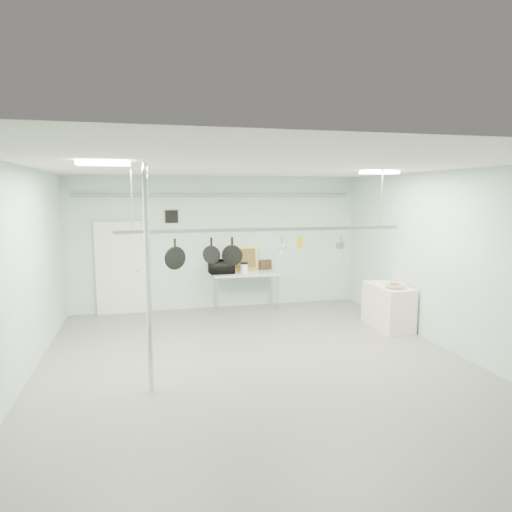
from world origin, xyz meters
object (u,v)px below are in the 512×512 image
object	(u,v)px
coffee_canister	(244,268)
skillet_right	(232,251)
pot_rack	(265,228)
skillet_mid	(211,250)
microwave	(221,267)
prep_table	(246,275)
fruit_bowl	(395,286)
side_cabinet	(388,307)
chrome_pole	(148,280)
skillet_left	(175,254)

from	to	relation	value
coffee_canister	skillet_right	distance (m)	3.49
pot_rack	skillet_mid	size ratio (longest dim) A/B	11.81
pot_rack	microwave	world-z (taller)	pot_rack
prep_table	fruit_bowl	distance (m)	3.53
side_cabinet	fruit_bowl	size ratio (longest dim) A/B	2.91
pot_rack	fruit_bowl	bearing A→B (deg)	15.63
chrome_pole	fruit_bowl	bearing A→B (deg)	19.62
pot_rack	coffee_canister	distance (m)	3.50
prep_table	skillet_left	size ratio (longest dim) A/B	3.28
pot_rack	microwave	distance (m)	3.52
coffee_canister	skillet_right	bearing A→B (deg)	-105.60
pot_rack	skillet_left	bearing A→B (deg)	180.00
prep_table	chrome_pole	bearing A→B (deg)	-118.71
microwave	skillet_right	distance (m)	3.43
skillet_right	prep_table	bearing A→B (deg)	95.43
microwave	skillet_mid	world-z (taller)	skillet_mid
prep_table	microwave	bearing A→B (deg)	178.63
pot_rack	fruit_bowl	distance (m)	3.28
prep_table	microwave	size ratio (longest dim) A/B	2.75
side_cabinet	fruit_bowl	distance (m)	0.58
skillet_left	skillet_mid	distance (m)	0.58
prep_table	skillet_mid	size ratio (longest dim) A/B	3.94
side_cabinet	fruit_bowl	xyz separation A→B (m)	(-0.04, -0.29, 0.50)
skillet_mid	skillet_right	size ratio (longest dim) A/B	0.87
side_cabinet	skillet_mid	size ratio (longest dim) A/B	2.95
skillet_left	skillet_right	world-z (taller)	same
prep_table	fruit_bowl	bearing A→B (deg)	-44.75
skillet_mid	coffee_canister	bearing A→B (deg)	98.90
chrome_pole	skillet_mid	world-z (taller)	chrome_pole
chrome_pole	microwave	distance (m)	4.58
chrome_pole	fruit_bowl	world-z (taller)	chrome_pole
chrome_pole	coffee_canister	xyz separation A→B (m)	(2.26, 4.16, -0.59)
coffee_canister	skillet_mid	distance (m)	3.60
prep_table	microwave	xyz separation A→B (m)	(-0.59, 0.01, 0.23)
coffee_canister	fruit_bowl	world-z (taller)	coffee_canister
microwave	skillet_right	size ratio (longest dim) A/B	1.24
skillet_left	skillet_mid	bearing A→B (deg)	-24.87
microwave	skillet_mid	distance (m)	3.49
pot_rack	side_cabinet	bearing A→B (deg)	20.45
side_cabinet	skillet_mid	xyz separation A→B (m)	(-3.84, -1.10, 1.43)
side_cabinet	skillet_left	distance (m)	4.76
chrome_pole	microwave	bearing A→B (deg)	67.86
skillet_left	skillet_mid	world-z (taller)	same
skillet_mid	microwave	bearing A→B (deg)	107.84
side_cabinet	microwave	size ratio (longest dim) A/B	2.06
chrome_pole	prep_table	world-z (taller)	chrome_pole
pot_rack	skillet_left	distance (m)	1.52
microwave	coffee_canister	bearing A→B (deg)	171.21
prep_table	skillet_mid	bearing A→B (deg)	-111.38
prep_table	microwave	distance (m)	0.63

